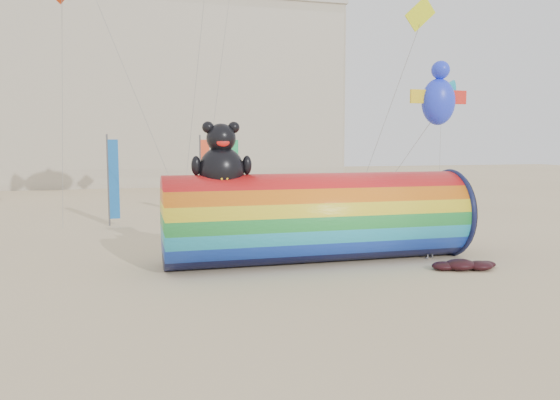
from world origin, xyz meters
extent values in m
plane|color=#CCB58C|center=(0.00, 0.00, 0.00)|extent=(160.00, 160.00, 0.00)
cube|color=#B7AD99|center=(-12.00, 46.00, 10.00)|extent=(60.00, 15.00, 20.00)
cube|color=#28303D|center=(-12.00, 38.44, 10.50)|extent=(59.50, 0.12, 17.00)
cube|color=#B2ADA0|center=(-12.00, 46.00, 20.30)|extent=(60.40, 15.40, 0.60)
cylinder|color=red|center=(1.79, 0.54, 1.77)|extent=(12.11, 3.53, 3.53)
torus|color=#0F1438|center=(7.73, 0.54, 1.77)|extent=(0.24, 3.70, 3.70)
cylinder|color=black|center=(7.87, 0.54, 1.77)|extent=(0.06, 3.50, 3.50)
ellipsoid|color=black|center=(-2.04, 0.54, 3.68)|extent=(1.73, 1.54, 1.82)
ellipsoid|color=yellow|center=(-2.04, -0.02, 3.58)|extent=(0.89, 0.39, 0.78)
sphere|color=black|center=(-2.04, 0.54, 4.90)|extent=(1.11, 1.11, 1.11)
sphere|color=black|center=(-2.53, 0.54, 5.30)|extent=(0.44, 0.44, 0.44)
sphere|color=black|center=(-1.56, 0.54, 5.30)|extent=(0.44, 0.44, 0.44)
ellipsoid|color=red|center=(-2.04, 0.09, 4.74)|extent=(0.49, 0.18, 0.31)
ellipsoid|color=black|center=(-3.00, 0.44, 3.89)|extent=(0.36, 0.36, 0.73)
ellipsoid|color=black|center=(-1.08, 0.44, 3.89)|extent=(0.36, 0.36, 0.73)
imported|color=slate|center=(6.39, -0.19, 0.79)|extent=(0.68, 0.58, 1.59)
ellipsoid|color=#34090F|center=(6.44, -2.33, 0.20)|extent=(1.17, 0.99, 0.41)
ellipsoid|color=#34090F|center=(7.14, -2.53, 0.17)|extent=(0.99, 0.84, 0.34)
ellipsoid|color=#34090F|center=(5.84, -2.18, 0.16)|extent=(0.91, 0.77, 0.32)
ellipsoid|color=#34090F|center=(6.74, -1.93, 0.14)|extent=(0.78, 0.66, 0.27)
ellipsoid|color=#34090F|center=(7.64, -2.23, 0.13)|extent=(0.73, 0.62, 0.25)
cylinder|color=#59595E|center=(-6.65, 12.39, 2.60)|extent=(0.10, 0.10, 5.20)
cube|color=blue|center=(-6.34, 12.39, 2.65)|extent=(0.56, 0.06, 4.50)
cylinder|color=#59595E|center=(-1.20, 14.47, 2.60)|extent=(0.10, 0.10, 5.20)
cube|color=#F24622|center=(-0.89, 14.47, 2.65)|extent=(0.56, 0.06, 4.50)
cylinder|color=#59595E|center=(1.19, 17.43, 2.60)|extent=(0.10, 0.10, 5.20)
cube|color=#1AAC5A|center=(1.50, 17.43, 2.65)|extent=(0.56, 0.06, 4.50)
ellipsoid|color=#2237F2|center=(7.94, 2.03, 6.53)|extent=(1.55, 1.20, 2.06)
cone|color=#1AB0D3|center=(13.69, 11.21, 7.88)|extent=(1.55, 1.55, 1.39)
cube|color=#E3F319|center=(7.63, 3.31, 10.58)|extent=(0.94, 0.06, 1.31)
camera|label=1|loc=(-5.22, -19.86, 4.76)|focal=35.00mm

